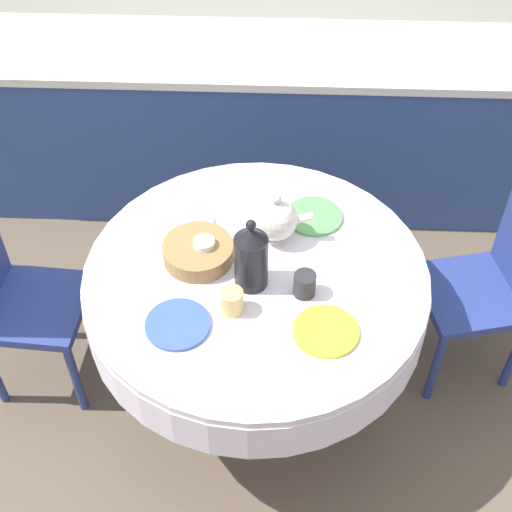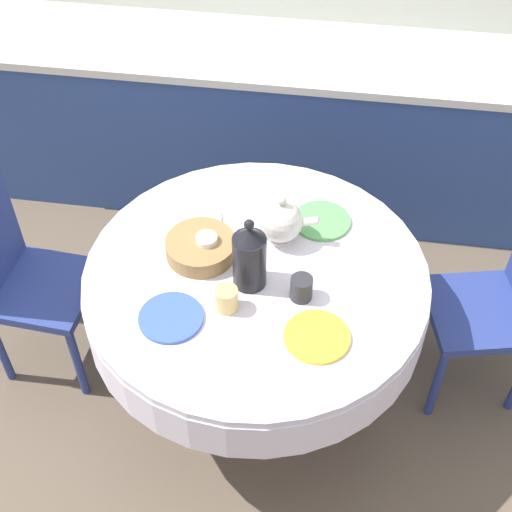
% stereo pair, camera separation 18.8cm
% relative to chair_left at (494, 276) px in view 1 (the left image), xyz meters
% --- Properties ---
extents(ground_plane, '(12.00, 12.00, 0.00)m').
position_rel_chair_left_xyz_m(ground_plane, '(-0.96, -0.22, -0.53)').
color(ground_plane, brown).
extents(kitchen_counter, '(3.24, 0.64, 0.89)m').
position_rel_chair_left_xyz_m(kitchen_counter, '(-0.96, 1.12, -0.09)').
color(kitchen_counter, '#2D4784').
rests_on(kitchen_counter, ground_plane).
extents(dining_table, '(1.28, 1.28, 0.76)m').
position_rel_chair_left_xyz_m(dining_table, '(-0.96, -0.22, 0.10)').
color(dining_table, tan).
rests_on(dining_table, ground_plane).
extents(chair_left, '(0.48, 0.48, 0.98)m').
position_rel_chair_left_xyz_m(chair_left, '(0.00, 0.00, 0.00)').
color(chair_left, navy).
rests_on(chair_left, ground_plane).
extents(chair_right, '(0.43, 0.43, 0.98)m').
position_rel_chair_left_xyz_m(chair_right, '(-1.94, -0.15, 0.00)').
color(chair_right, navy).
rests_on(chair_right, ground_plane).
extents(plate_near_left, '(0.22, 0.22, 0.01)m').
position_rel_chair_left_xyz_m(plate_near_left, '(-1.22, -0.49, 0.23)').
color(plate_near_left, '#3856AD').
rests_on(plate_near_left, dining_table).
extents(cup_near_left, '(0.08, 0.08, 0.09)m').
position_rel_chair_left_xyz_m(cup_near_left, '(-1.03, -0.41, 0.27)').
color(cup_near_left, '#DBB766').
rests_on(cup_near_left, dining_table).
extents(plate_near_right, '(0.22, 0.22, 0.01)m').
position_rel_chair_left_xyz_m(plate_near_right, '(-0.71, -0.49, 0.23)').
color(plate_near_right, yellow).
rests_on(plate_near_right, dining_table).
extents(cup_near_right, '(0.08, 0.08, 0.09)m').
position_rel_chair_left_xyz_m(cup_near_right, '(-0.79, -0.32, 0.27)').
color(cup_near_right, '#28282D').
rests_on(cup_near_right, dining_table).
extents(plate_far_left, '(0.22, 0.22, 0.01)m').
position_rel_chair_left_xyz_m(plate_far_left, '(-1.25, 0.01, 0.23)').
color(plate_far_left, white).
rests_on(plate_far_left, dining_table).
extents(cup_far_left, '(0.08, 0.08, 0.09)m').
position_rel_chair_left_xyz_m(cup_far_left, '(-1.15, -0.16, 0.27)').
color(cup_far_left, white).
rests_on(cup_far_left, dining_table).
extents(plate_far_right, '(0.22, 0.22, 0.01)m').
position_rel_chair_left_xyz_m(plate_far_right, '(-0.75, 0.08, 0.23)').
color(plate_far_right, '#5BA85B').
rests_on(plate_far_right, dining_table).
extents(cup_far_right, '(0.08, 0.08, 0.09)m').
position_rel_chair_left_xyz_m(cup_far_right, '(-0.92, -0.03, 0.27)').
color(cup_far_right, '#5BA39E').
rests_on(cup_far_right, dining_table).
extents(coffee_carafe, '(0.12, 0.12, 0.30)m').
position_rel_chair_left_xyz_m(coffee_carafe, '(-0.98, -0.28, 0.36)').
color(coffee_carafe, black).
rests_on(coffee_carafe, dining_table).
extents(teapot, '(0.23, 0.17, 0.21)m').
position_rel_chair_left_xyz_m(teapot, '(-0.89, -0.04, 0.32)').
color(teapot, silver).
rests_on(teapot, dining_table).
extents(bread_basket, '(0.26, 0.26, 0.07)m').
position_rel_chair_left_xyz_m(bread_basket, '(-1.18, -0.16, 0.26)').
color(bread_basket, olive).
rests_on(bread_basket, dining_table).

